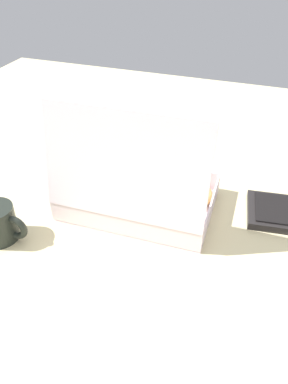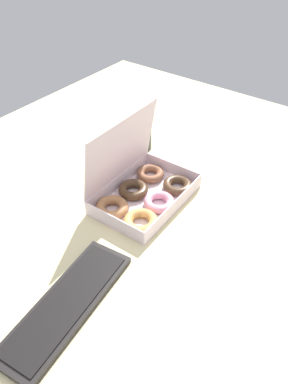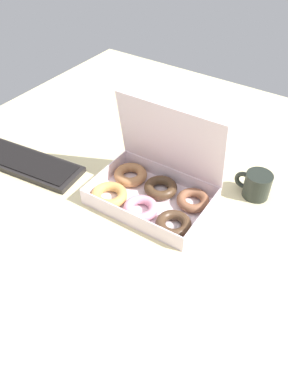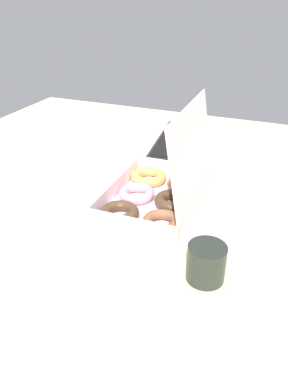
% 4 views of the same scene
% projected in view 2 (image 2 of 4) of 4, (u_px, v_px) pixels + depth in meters
% --- Properties ---
extents(ground_plane, '(1.80, 1.80, 0.02)m').
position_uv_depth(ground_plane, '(161.00, 196.00, 1.31)').
color(ground_plane, beige).
extents(donut_box, '(0.36, 0.26, 0.29)m').
position_uv_depth(donut_box, '(142.00, 192.00, 1.25)').
color(donut_box, white).
rests_on(donut_box, ground_plane).
extents(keyboard, '(0.42, 0.18, 0.02)m').
position_uv_depth(keyboard, '(67.00, 304.00, 0.95)').
color(keyboard, black).
rests_on(keyboard, ground_plane).
extents(coffee_mug, '(0.11, 0.08, 0.08)m').
position_uv_depth(coffee_mug, '(141.00, 140.00, 1.49)').
color(coffee_mug, '#232823').
rests_on(coffee_mug, ground_plane).
extents(paper_napkin, '(0.14, 0.13, 0.00)m').
position_uv_depth(paper_napkin, '(177.00, 268.00, 1.05)').
color(paper_napkin, white).
rests_on(paper_napkin, ground_plane).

